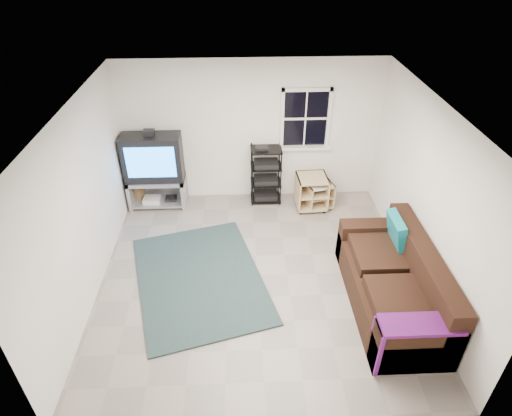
{
  "coord_description": "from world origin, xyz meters",
  "views": [
    {
      "loc": [
        -0.22,
        -4.76,
        4.43
      ],
      "look_at": [
        0.0,
        0.4,
        0.95
      ],
      "focal_mm": 30.0,
      "sensor_mm": 36.0,
      "label": 1
    }
  ],
  "objects_px": {
    "side_table_left": "(311,190)",
    "sofa": "(394,285)",
    "tv_unit": "(154,165)",
    "av_rack": "(266,178)",
    "side_table_right": "(318,192)"
  },
  "relations": [
    {
      "from": "side_table_left",
      "to": "sofa",
      "type": "xyz_separation_m",
      "value": [
        0.75,
        -2.51,
        0.02
      ]
    },
    {
      "from": "tv_unit",
      "to": "side_table_right",
      "type": "xyz_separation_m",
      "value": [
        2.94,
        -0.18,
        -0.53
      ]
    },
    {
      "from": "av_rack",
      "to": "side_table_right",
      "type": "bearing_deg",
      "value": -13.95
    },
    {
      "from": "tv_unit",
      "to": "side_table_left",
      "type": "relative_size",
      "value": 2.37
    },
    {
      "from": "tv_unit",
      "to": "sofa",
      "type": "xyz_separation_m",
      "value": [
        3.56,
        -2.68,
        -0.46
      ]
    },
    {
      "from": "av_rack",
      "to": "side_table_left",
      "type": "bearing_deg",
      "value": -15.69
    },
    {
      "from": "tv_unit",
      "to": "side_table_left",
      "type": "xyz_separation_m",
      "value": [
        2.81,
        -0.17,
        -0.49
      ]
    },
    {
      "from": "side_table_left",
      "to": "side_table_right",
      "type": "relative_size",
      "value": 1.17
    },
    {
      "from": "av_rack",
      "to": "side_table_right",
      "type": "xyz_separation_m",
      "value": [
        0.95,
        -0.24,
        -0.19
      ]
    },
    {
      "from": "side_table_right",
      "to": "sofa",
      "type": "relative_size",
      "value": 0.24
    },
    {
      "from": "side_table_left",
      "to": "side_table_right",
      "type": "height_order",
      "value": "side_table_left"
    },
    {
      "from": "tv_unit",
      "to": "av_rack",
      "type": "bearing_deg",
      "value": 1.58
    },
    {
      "from": "side_table_left",
      "to": "sofa",
      "type": "height_order",
      "value": "sofa"
    },
    {
      "from": "av_rack",
      "to": "sofa",
      "type": "distance_m",
      "value": 3.15
    },
    {
      "from": "tv_unit",
      "to": "av_rack",
      "type": "distance_m",
      "value": 2.03
    }
  ]
}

